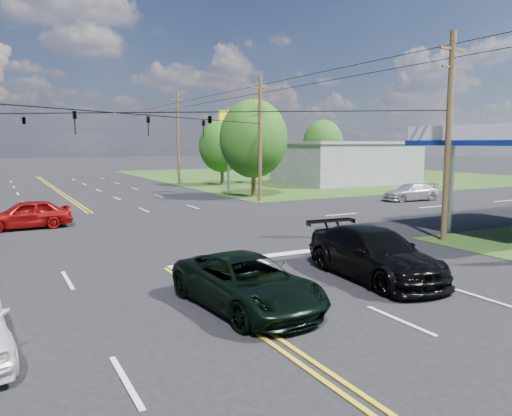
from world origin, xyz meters
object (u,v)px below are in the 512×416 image
tree_right_a (253,139)px  tree_right_b (222,146)px  retail_ne (346,164)px  tree_far_r (323,143)px  suv_black (374,253)px  pole_se (448,134)px  pole_ne (260,138)px  pole_right_far (178,137)px  pickup_dkgreen (247,282)px

tree_right_a → tree_right_b: bearing=78.2°
retail_ne → tree_right_a: (-16.00, -8.00, 2.67)m
tree_far_r → suv_black: size_ratio=1.32×
pole_se → pole_ne: bearing=90.0°
retail_ne → tree_far_r: tree_far_r is taller
pole_ne → retail_ne: bearing=32.9°
pole_right_far → pickup_dkgreen: pole_right_far is taller
pole_ne → pickup_dkgreen: bearing=-119.3°
pole_ne → tree_far_r: bearing=45.0°
pole_se → tree_right_a: (1.00, 21.00, -0.05)m
pole_se → pickup_dkgreen: pole_se is taller
retail_ne → pickup_dkgreen: size_ratio=2.67×
retail_ne → tree_right_a: size_ratio=1.71×
pole_se → tree_right_a: pole_se is taller
tree_right_a → pickup_dkgreen: tree_right_a is taller
pole_ne → tree_right_b: bearing=76.9°
retail_ne → tree_right_b: size_ratio=1.98×
tree_right_b → suv_black: size_ratio=1.22×
retail_ne → pole_right_far: (-17.00, 8.00, 2.97)m
pickup_dkgreen → pole_right_far: bearing=67.8°
pole_ne → tree_far_r: pole_ne is taller
tree_right_a → pickup_dkgreen: size_ratio=1.56×
pole_right_far → tree_right_b: (3.50, -4.00, -0.95)m
pole_right_far → pickup_dkgreen: bearing=-106.9°
suv_black → tree_right_a: bearing=75.3°
pole_se → pole_ne: 18.00m
pole_se → tree_right_b: pole_se is taller
tree_right_b → pickup_dkgreen: bearing=-113.2°
tree_right_b → pickup_dkgreen: 40.70m
retail_ne → pole_right_far: size_ratio=1.40×
retail_ne → pickup_dkgreen: bearing=-131.6°
retail_ne → tree_right_b: 14.22m
pole_se → tree_right_b: (3.50, 33.00, -0.70)m
pole_se → pole_ne: same height
tree_right_a → suv_black: tree_right_a is taller
pole_se → suv_black: (-7.30, -3.50, -4.07)m
tree_right_b → suv_black: 38.21m
tree_right_a → retail_ne: bearing=26.6°
tree_right_a → pole_right_far: bearing=93.6°
pole_se → tree_right_a: 21.02m
pole_ne → tree_far_r: 29.70m
tree_right_a → tree_far_r: 26.91m
pole_right_far → pickup_dkgreen: (-12.50, -41.26, -4.44)m
pickup_dkgreen → pole_se: bearing=13.5°
retail_ne → tree_right_a: tree_right_a is taller
pole_ne → suv_black: (-7.30, -21.50, -4.07)m
retail_ne → tree_far_r: 11.02m
pole_se → pole_ne: (0.00, 18.00, 0.00)m
tree_right_b → tree_right_a: bearing=-101.8°
pole_se → pickup_dkgreen: (-12.50, -4.26, -4.19)m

